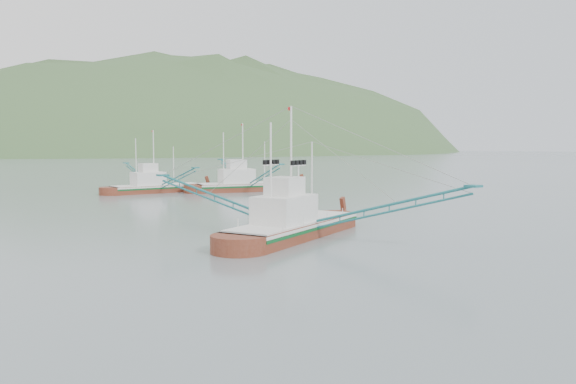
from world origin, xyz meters
TOP-DOWN VIEW (x-y plane):
  - ground at (0.00, 0.00)m, footprint 1200.00×1200.00m
  - main_boat at (-2.25, 2.53)m, footprint 15.35×25.98m
  - bg_boat_right at (19.72, 41.24)m, footprint 16.05×27.49m
  - bg_boat_far at (7.74, 47.78)m, footprint 14.02×25.22m
  - headland_right at (240.00, 430.00)m, footprint 684.00×432.00m

SIDE VIEW (x-z plane):
  - ground at x=0.00m, z-range 0.00..0.00m
  - headland_right at x=240.00m, z-range -153.00..153.00m
  - bg_boat_far at x=7.74m, z-range -3.70..6.50m
  - bg_boat_right at x=19.72m, z-range -3.55..7.83m
  - main_boat at x=-2.25m, z-range -3.26..7.69m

